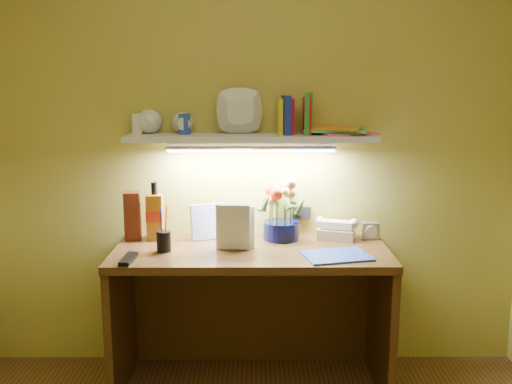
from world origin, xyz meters
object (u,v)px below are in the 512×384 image
whisky_bottle (155,211)px  desk_clock (370,231)px  desk (251,318)px  telephone (337,228)px  flower_bouquet (281,208)px

whisky_bottle → desk_clock: bearing=0.2°
desk_clock → whisky_bottle: 1.17m
desk → telephone: bearing=22.7°
desk_clock → whisky_bottle: size_ratio=0.29×
telephone → whisky_bottle: whisky_bottle is taller
flower_bouquet → desk_clock: size_ratio=3.72×
desk → flower_bouquet: flower_bouquet is taller
desk → desk_clock: 0.79m
whisky_bottle → flower_bouquet: bearing=0.2°
flower_bouquet → whisky_bottle: flower_bouquet is taller
desk_clock → desk: bearing=-160.7°
flower_bouquet → desk_clock: 0.50m
flower_bouquet → telephone: (0.30, 0.01, -0.11)m
desk → telephone: (0.46, 0.19, 0.43)m
desk → whisky_bottle: whisky_bottle is taller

